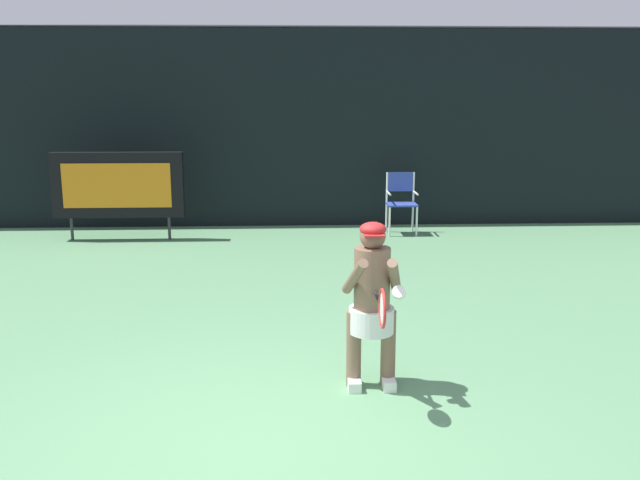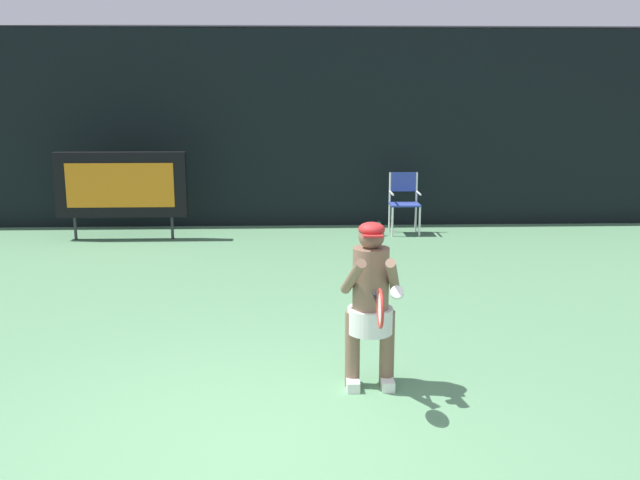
% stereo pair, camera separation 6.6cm
% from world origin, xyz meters
% --- Properties ---
extents(ground, '(18.00, 22.00, 0.03)m').
position_xyz_m(ground, '(0.00, -0.19, -0.01)').
color(ground, '#588A5F').
extents(backdrop_screen, '(18.00, 0.12, 3.66)m').
position_xyz_m(backdrop_screen, '(0.00, 8.50, 1.81)').
color(backdrop_screen, black).
rests_on(backdrop_screen, ground).
extents(scoreboard, '(2.20, 0.21, 1.50)m').
position_xyz_m(scoreboard, '(-2.60, 7.30, 0.95)').
color(scoreboard, black).
rests_on(scoreboard, ground).
extents(umpire_chair, '(0.52, 0.44, 1.08)m').
position_xyz_m(umpire_chair, '(2.28, 7.64, 0.62)').
color(umpire_chair, white).
rests_on(umpire_chair, ground).
extents(water_bottle, '(0.07, 0.07, 0.27)m').
position_xyz_m(water_bottle, '(1.81, 7.44, 0.12)').
color(water_bottle, '#258653').
rests_on(water_bottle, ground).
extents(tennis_player, '(0.52, 0.59, 1.46)m').
position_xyz_m(tennis_player, '(0.97, 1.05, 0.79)').
color(tennis_player, white).
rests_on(tennis_player, ground).
extents(tennis_racket, '(0.03, 0.60, 0.31)m').
position_xyz_m(tennis_racket, '(0.98, 0.50, 0.89)').
color(tennis_racket, black).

